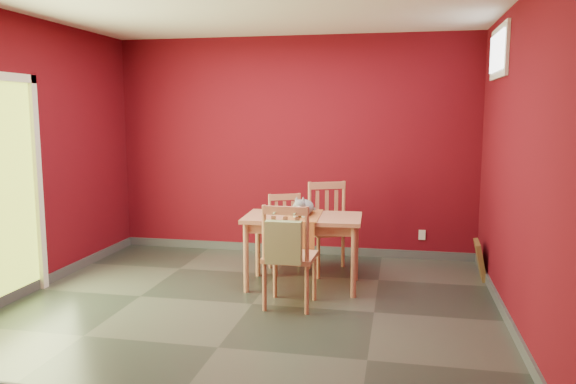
% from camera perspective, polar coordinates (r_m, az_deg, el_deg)
% --- Properties ---
extents(ground, '(4.50, 4.50, 0.00)m').
position_cam_1_polar(ground, '(5.34, -3.66, -11.28)').
color(ground, '#2D342D').
rests_on(ground, ground).
extents(room_shell, '(4.50, 4.50, 4.50)m').
position_cam_1_polar(room_shell, '(5.32, -3.66, -10.78)').
color(room_shell, '#570912').
rests_on(room_shell, ground).
extents(doorway, '(0.06, 1.01, 2.13)m').
position_cam_1_polar(doorway, '(5.74, -26.91, 0.75)').
color(doorway, '#B7D838').
rests_on(doorway, ground).
extents(window, '(0.05, 0.90, 0.50)m').
position_cam_1_polar(window, '(5.96, 20.63, 13.16)').
color(window, white).
rests_on(window, room_shell).
extents(outlet_plate, '(0.08, 0.02, 0.12)m').
position_cam_1_polar(outlet_plate, '(7.01, 13.46, -4.26)').
color(outlet_plate, silver).
rests_on(outlet_plate, room_shell).
extents(dining_table, '(1.20, 0.74, 0.73)m').
position_cam_1_polar(dining_table, '(5.69, 1.52, -3.35)').
color(dining_table, '#B57355').
rests_on(dining_table, ground).
extents(table_runner, '(0.38, 0.74, 0.37)m').
position_cam_1_polar(table_runner, '(5.57, 1.31, -3.23)').
color(table_runner, '#A05629').
rests_on(table_runner, dining_table).
extents(chair_far_left, '(0.53, 0.53, 0.86)m').
position_cam_1_polar(chair_far_left, '(6.30, -0.09, -4.12)').
color(chair_far_left, '#B57355').
rests_on(chair_far_left, ground).
extents(chair_far_right, '(0.61, 0.61, 1.00)m').
position_cam_1_polar(chair_far_right, '(6.27, 4.31, -3.54)').
color(chair_far_right, '#B57355').
rests_on(chair_far_right, ground).
extents(chair_near, '(0.46, 0.46, 0.96)m').
position_cam_1_polar(chair_near, '(5.11, 0.11, -6.38)').
color(chair_near, '#B57355').
rests_on(chair_near, ground).
extents(tote_bag, '(0.32, 0.19, 0.44)m').
position_cam_1_polar(tote_bag, '(4.86, -0.45, -5.13)').
color(tote_bag, '#90A368').
rests_on(tote_bag, chair_near).
extents(cat, '(0.34, 0.49, 0.22)m').
position_cam_1_polar(cat, '(5.70, 1.55, -1.27)').
color(cat, slate).
rests_on(cat, table_runner).
extents(picture_frame, '(0.15, 0.40, 0.40)m').
position_cam_1_polar(picture_frame, '(6.43, 18.92, -6.52)').
color(picture_frame, brown).
rests_on(picture_frame, ground).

